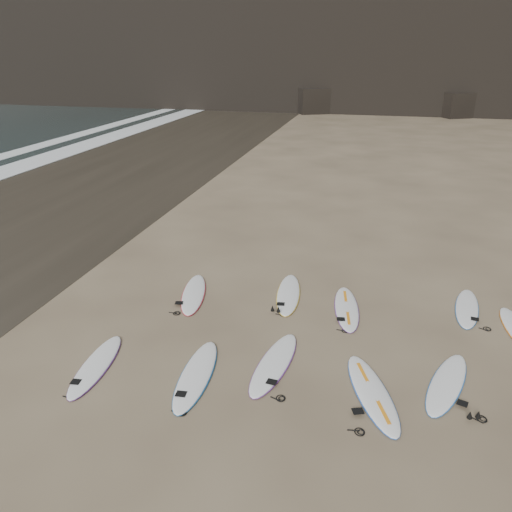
% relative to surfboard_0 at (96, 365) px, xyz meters
% --- Properties ---
extents(ground, '(240.00, 240.00, 0.00)m').
position_rel_surfboard_0_xyz_m(ground, '(4.21, 0.96, -0.04)').
color(ground, '#897559').
rests_on(ground, ground).
extents(wet_sand, '(12.00, 200.00, 0.01)m').
position_rel_surfboard_0_xyz_m(wet_sand, '(-8.79, 10.96, -0.04)').
color(wet_sand, '#383026').
rests_on(wet_sand, ground).
extents(surfboard_0, '(0.80, 2.40, 0.08)m').
position_rel_surfboard_0_xyz_m(surfboard_0, '(0.00, 0.00, 0.00)').
color(surfboard_0, white).
rests_on(surfboard_0, ground).
extents(surfboard_1, '(0.79, 2.57, 0.09)m').
position_rel_surfboard_0_xyz_m(surfboard_1, '(2.20, 0.19, 0.00)').
color(surfboard_1, white).
rests_on(surfboard_1, ground).
extents(surfboard_2, '(0.92, 2.57, 0.09)m').
position_rel_surfboard_0_xyz_m(surfboard_2, '(3.69, 0.97, 0.00)').
color(surfboard_2, white).
rests_on(surfboard_2, ground).
extents(surfboard_3, '(1.45, 2.60, 0.09)m').
position_rel_surfboard_0_xyz_m(surfboard_3, '(5.76, 0.46, 0.00)').
color(surfboard_3, white).
rests_on(surfboard_3, ground).
extents(surfboard_4, '(1.30, 2.44, 0.09)m').
position_rel_surfboard_0_xyz_m(surfboard_4, '(7.22, 1.13, 0.00)').
color(surfboard_4, white).
rests_on(surfboard_4, ground).
extents(surfboard_5, '(1.15, 2.52, 0.09)m').
position_rel_surfboard_0_xyz_m(surfboard_5, '(0.86, 3.66, 0.00)').
color(surfboard_5, white).
rests_on(surfboard_5, ground).
extents(surfboard_6, '(0.88, 2.56, 0.09)m').
position_rel_surfboard_0_xyz_m(surfboard_6, '(3.40, 4.26, 0.00)').
color(surfboard_6, white).
rests_on(surfboard_6, ground).
extents(surfboard_7, '(0.92, 2.51, 0.09)m').
position_rel_surfboard_0_xyz_m(surfboard_7, '(5.02, 3.83, 0.00)').
color(surfboard_7, white).
rests_on(surfboard_7, ground).
extents(surfboard_8, '(0.88, 2.35, 0.08)m').
position_rel_surfboard_0_xyz_m(surfboard_8, '(8.07, 4.59, -0.00)').
color(surfboard_8, white).
rests_on(surfboard_8, ground).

